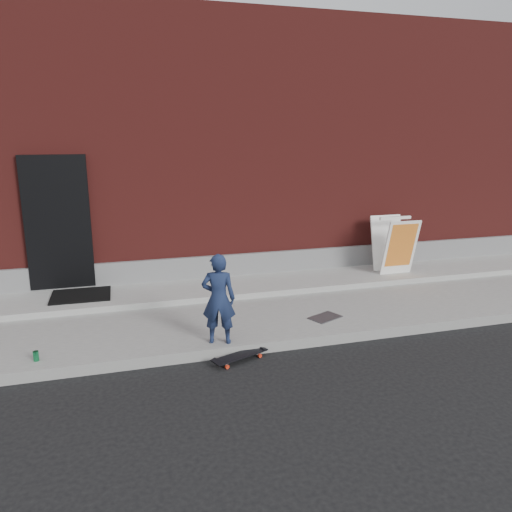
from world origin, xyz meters
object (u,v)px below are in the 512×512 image
object	(u,v)px
child	(219,299)
soda_can	(36,356)
skateboard	(240,356)
pizza_sign	(394,245)

from	to	relation	value
child	soda_can	xyz separation A→B (m)	(-2.27, 0.07, -0.55)
child	skateboard	distance (m)	0.79
child	skateboard	world-z (taller)	child
child	soda_can	world-z (taller)	child
pizza_sign	soda_can	xyz separation A→B (m)	(-6.15, -2.03, -0.58)
skateboard	child	bearing A→B (deg)	122.26
skateboard	pizza_sign	world-z (taller)	pizza_sign
child	soda_can	bearing A→B (deg)	14.94
skateboard	soda_can	world-z (taller)	soda_can
pizza_sign	child	bearing A→B (deg)	-151.45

